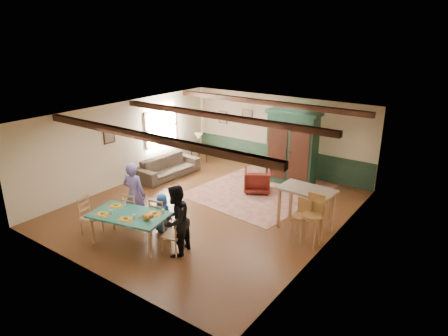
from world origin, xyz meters
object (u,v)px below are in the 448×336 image
Objects in this scene: sofa at (168,167)px; bar_stool_left at (300,222)px; person_woman at (176,221)px; bar_stool_right at (312,221)px; dining_chair_end_right at (172,234)px; dining_chair_far_right at (161,215)px; dining_table at (130,228)px; end_table at (199,155)px; table_lamp at (199,141)px; dining_chair_end_left at (91,216)px; armoire at (292,148)px; person_child at (162,213)px; person_man at (134,195)px; counter_table at (305,209)px; cat at (146,217)px; dining_chair_far_left at (134,210)px; armchair at (257,181)px.

sofa is 2.15× the size of bar_stool_left.
person_woman reaches higher than sofa.
bar_stool_right reaches higher than sofa.
dining_chair_far_right is at bearing -133.83° from dining_chair_end_right.
dining_table is 0.78× the size of sofa.
dining_table is 1.34m from person_woman.
dining_table is at bearing -66.32° from end_table.
person_woman is 3.04× the size of table_lamp.
bar_stool_left is at bearing 123.42° from person_woman.
dining_table is 4.29m from bar_stool_right.
bar_stool_right is (4.69, 2.64, 0.15)m from dining_chair_end_left.
dining_chair_far_right is 1.05m from dining_chair_end_right.
armoire reaches higher than bar_stool_right.
dining_chair_far_right is 0.95× the size of person_child.
dining_chair_far_right is 0.55× the size of person_man.
armoire is 2.24× the size of bar_stool_left.
armoire is at bearing 122.79° from counter_table.
bar_stool_left is (2.04, 2.10, -0.29)m from person_woman.
armoire is (1.12, 4.91, 0.71)m from person_child.
counter_table reaches higher than bar_stool_left.
sofa is (-2.98, 3.88, -0.51)m from cat.
dining_chair_far_left is 4.39m from counter_table.
armoire is at bearing -115.24° from person_child.
dining_chair_far_right is 0.39× the size of armoire.
bar_stool_right is at bearing -166.86° from dining_chair_far_right.
table_lamp is 6.65m from bar_stool_left.
dining_chair_end_left reaches higher than sofa.
dining_chair_end_left is at bearing 43.83° from dining_chair_far_left.
dining_table is 1.17m from dining_chair_end_right.
dining_chair_far_left is 0.71× the size of counter_table.
armoire reaches higher than end_table.
dining_table is at bearing -135.73° from counter_table.
armchair is at bearing 147.47° from counter_table.
sofa is at bearing -72.41° from person_man.
person_child is (0.79, 0.17, -0.36)m from person_man.
person_child is 4.01m from sofa.
dining_chair_end_left is 0.76× the size of bar_stool_right.
dining_chair_far_right is (0.79, 0.17, 0.00)m from dining_chair_far_left.
bar_stool_left reaches higher than dining_chair_end_right.
table_lamp is (-3.62, 5.43, 0.39)m from dining_chair_end_right.
armchair is at bearing -19.70° from end_table.
counter_table reaches higher than end_table.
sofa is at bearing -19.92° from armchair.
dining_chair_far_right is 0.71× the size of counter_table.
person_man reaches higher than bar_stool_left.
counter_table is 0.79m from bar_stool_right.
armchair is 3.25m from bar_stool_left.
dining_table is at bearing 49.28° from armchair.
dining_chair_end_right reaches higher than dining_table.
person_man is 3.73m from sofa.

